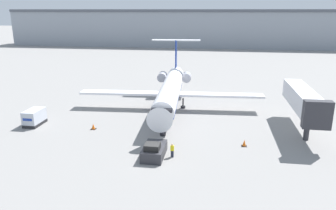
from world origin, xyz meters
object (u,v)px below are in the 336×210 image
airplane_main (170,90)px  worker_near_tug (172,150)px  jet_bridge (304,100)px  luggage_cart (34,117)px  traffic_cone_left (93,127)px  traffic_cone_right (244,143)px  pushback_tug (154,151)px

airplane_main → worker_near_tug: 18.91m
jet_bridge → worker_near_tug: bearing=-146.2°
luggage_cart → traffic_cone_left: size_ratio=4.51×
airplane_main → traffic_cone_right: size_ratio=37.46×
airplane_main → worker_near_tug: airplane_main is taller
pushback_tug → worker_near_tug: (2.08, 0.21, 0.11)m
airplane_main → jet_bridge: (19.39, -7.50, 1.06)m
traffic_cone_right → pushback_tug: bearing=-156.0°
airplane_main → pushback_tug: size_ratio=6.87×
luggage_cart → worker_near_tug: 22.90m
worker_near_tug → traffic_cone_right: worker_near_tug is taller
worker_near_tug → jet_bridge: size_ratio=0.11×
pushback_tug → traffic_cone_right: 11.47m
jet_bridge → pushback_tug: bearing=-148.8°
pushback_tug → luggage_cart: 21.03m
pushback_tug → traffic_cone_left: size_ratio=5.59×
airplane_main → luggage_cart: bearing=-150.1°
worker_near_tug → airplane_main: bearing=99.0°
luggage_cart → jet_bridge: bearing=4.8°
pushback_tug → traffic_cone_left: (-10.25, 7.55, -0.36)m
worker_near_tug → traffic_cone_right: (8.39, 4.45, -0.46)m
traffic_cone_right → airplane_main: bearing=128.9°
luggage_cart → pushback_tug: bearing=-22.5°
airplane_main → worker_near_tug: size_ratio=18.84×
worker_near_tug → pushback_tug: bearing=-174.3°
luggage_cart → traffic_cone_left: luggage_cart is taller
pushback_tug → traffic_cone_right: size_ratio=5.45×
luggage_cart → traffic_cone_left: (9.18, -0.49, -0.76)m
luggage_cart → worker_near_tug: (21.51, -7.84, -0.29)m
traffic_cone_left → luggage_cart: bearing=176.9°
pushback_tug → jet_bridge: size_ratio=0.30×
worker_near_tug → traffic_cone_right: 9.51m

